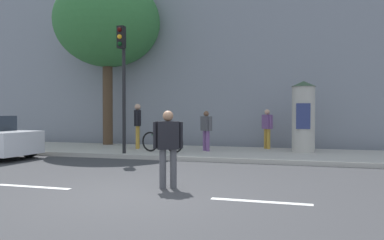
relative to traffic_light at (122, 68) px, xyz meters
name	(u,v)px	position (x,y,z in m)	size (l,w,h in m)	color
ground_plane	(137,194)	(2.93, -5.24, -3.08)	(80.00, 80.00, 0.00)	#38383A
sidewalk_curb	(217,153)	(2.93, 1.76, -3.00)	(36.00, 4.00, 0.15)	#B2ADA3
lane_markings	(137,193)	(2.93, -5.24, -3.08)	(25.80, 0.16, 0.01)	silver
building_backdrop	(240,59)	(2.93, 6.76, 1.08)	(36.00, 5.00, 8.31)	gray
traffic_light	(122,68)	(0.00, 0.00, 0.00)	(0.24, 0.45, 4.36)	black
poster_column	(303,116)	(5.95, 2.39, -1.64)	(0.88, 0.88, 2.55)	#B2ADA3
street_tree	(107,23)	(-2.34, 3.23, 2.41)	(4.60, 4.60, 7.33)	#4C3826
pedestrian_near_pole	(168,143)	(3.34, -4.57, -2.13)	(0.57, 0.40, 1.62)	#4C4C51
pedestrian_tallest	(267,126)	(4.59, 3.23, -2.03)	(0.46, 0.56, 1.54)	#B78C33
pedestrian_in_red_top	(138,122)	(-0.29, 1.87, -1.89)	(0.37, 0.59, 1.75)	#B78C33
pedestrian_with_bag	(206,128)	(2.52, 1.73, -2.07)	(0.50, 0.51, 1.47)	#724C84
bicycle_leaning	(162,141)	(1.14, 0.81, -2.54)	(1.73, 0.49, 1.09)	black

